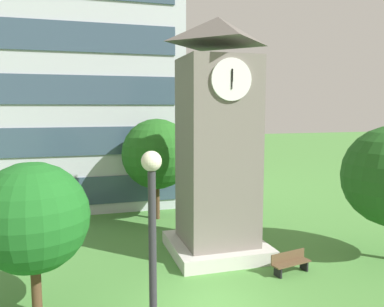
% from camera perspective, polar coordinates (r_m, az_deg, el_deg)
% --- Properties ---
extents(ground_plane, '(160.00, 160.00, 0.00)m').
position_cam_1_polar(ground_plane, '(14.67, 3.11, -21.46)').
color(ground_plane, '#4C893D').
extents(office_building, '(19.17, 13.94, 19.20)m').
position_cam_1_polar(office_building, '(32.54, -21.14, 11.03)').
color(office_building, '#B7BCC6').
rests_on(office_building, ground).
extents(clock_tower, '(4.35, 4.35, 10.95)m').
position_cam_1_polar(clock_tower, '(18.17, 3.70, 0.37)').
color(clock_tower, slate).
rests_on(clock_tower, ground).
extents(park_bench, '(1.86, 0.85, 0.88)m').
position_cam_1_polar(park_bench, '(17.51, 14.15, -15.14)').
color(park_bench, brown).
rests_on(park_bench, ground).
extents(street_lamp, '(0.36, 0.36, 6.20)m').
position_cam_1_polar(street_lamp, '(7.37, -5.72, -18.31)').
color(street_lamp, '#333338').
rests_on(street_lamp, ground).
extents(tree_by_building, '(3.66, 3.66, 5.19)m').
position_cam_1_polar(tree_by_building, '(13.91, -22.19, -8.67)').
color(tree_by_building, '#513823').
rests_on(tree_by_building, ground).
extents(tree_streetside, '(4.31, 4.31, 6.24)m').
position_cam_1_polar(tree_streetside, '(24.03, -5.15, -0.07)').
color(tree_streetside, '#513823').
rests_on(tree_streetside, ground).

